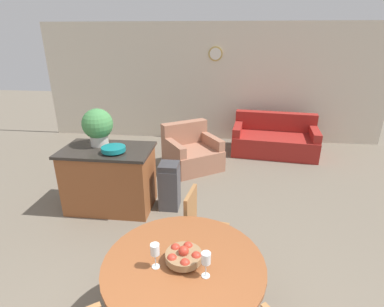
{
  "coord_description": "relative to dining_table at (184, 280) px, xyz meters",
  "views": [
    {
      "loc": [
        0.4,
        -0.93,
        2.44
      ],
      "look_at": [
        -0.02,
        2.69,
        0.98
      ],
      "focal_mm": 28.0,
      "sensor_mm": 36.0,
      "label": 1
    }
  ],
  "objects": [
    {
      "name": "fruit_bowl",
      "position": [
        -0.0,
        -0.0,
        0.24
      ],
      "size": [
        0.29,
        0.29,
        0.15
      ],
      "color": "olive",
      "rests_on": "dining_table"
    },
    {
      "name": "dining_chair_far_side",
      "position": [
        0.06,
        0.87,
        -0.1
      ],
      "size": [
        0.48,
        0.48,
        0.9
      ],
      "rotation": [
        0.0,
        0.0,
        4.56
      ],
      "color": "#9E6B3D",
      "rests_on": "ground_plane"
    },
    {
      "name": "teal_bowl",
      "position": [
        -1.22,
        1.8,
        0.39
      ],
      "size": [
        0.33,
        0.33,
        0.09
      ],
      "color": "#147A7F",
      "rests_on": "kitchen_island"
    },
    {
      "name": "kitchen_island",
      "position": [
        -1.37,
        1.93,
        -0.13
      ],
      "size": [
        1.27,
        0.77,
        0.93
      ],
      "color": "brown",
      "rests_on": "ground_plane"
    },
    {
      "name": "couch",
      "position": [
        1.34,
        4.5,
        -0.31
      ],
      "size": [
        1.85,
        1.15,
        0.82
      ],
      "rotation": [
        0.0,
        0.0,
        -0.11
      ],
      "color": "maroon",
      "rests_on": "ground_plane"
    },
    {
      "name": "dining_table",
      "position": [
        0.0,
        0.0,
        0.0
      ],
      "size": [
        1.28,
        1.28,
        0.78
      ],
      "color": "brown",
      "rests_on": "ground_plane"
    },
    {
      "name": "armchair",
      "position": [
        -0.36,
        3.52,
        -0.31
      ],
      "size": [
        1.27,
        1.27,
        0.84
      ],
      "rotation": [
        0.0,
        0.0,
        0.6
      ],
      "color": "#A87056",
      "rests_on": "ground_plane"
    },
    {
      "name": "potted_plant",
      "position": [
        -1.53,
        2.07,
        0.63
      ],
      "size": [
        0.43,
        0.43,
        0.54
      ],
      "color": "beige",
      "rests_on": "kitchen_island"
    },
    {
      "name": "trash_bin",
      "position": [
        -0.51,
        2.02,
        -0.25
      ],
      "size": [
        0.29,
        0.31,
        0.71
      ],
      "color": "#47474C",
      "rests_on": "ground_plane"
    },
    {
      "name": "wall_back",
      "position": [
        -0.12,
        5.31,
        0.75
      ],
      "size": [
        8.0,
        0.09,
        2.7
      ],
      "color": "beige",
      "rests_on": "ground_plane"
    },
    {
      "name": "wine_glass_left",
      "position": [
        -0.21,
        -0.07,
        0.33
      ],
      "size": [
        0.07,
        0.07,
        0.21
      ],
      "color": "silver",
      "rests_on": "dining_table"
    },
    {
      "name": "wine_glass_right",
      "position": [
        0.18,
        -0.12,
        0.33
      ],
      "size": [
        0.07,
        0.07,
        0.21
      ],
      "color": "silver",
      "rests_on": "dining_table"
    }
  ]
}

